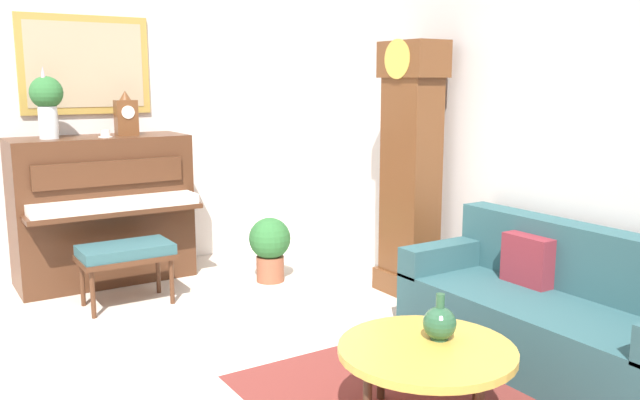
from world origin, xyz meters
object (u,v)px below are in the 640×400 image
Objects in this scene: piano at (103,209)px; potted_plant at (270,245)px; piano_bench at (126,254)px; green_jug at (440,323)px; mantel_clock at (126,115)px; teacup at (105,134)px; flower_vase at (47,100)px; coffee_table at (427,352)px; couch at (555,316)px; grandfather_clock at (410,176)px.

piano reaches higher than potted_plant.
green_jug is at bearing 17.54° from piano_bench.
green_jug is at bearing 9.33° from mantel_clock.
piano is at bearing -90.69° from mantel_clock.
mantel_clock is 3.28× the size of teacup.
teacup is 1.65m from potted_plant.
mantel_clock is 1.58× the size of green_jug.
teacup is (0.11, 0.42, -0.29)m from flower_vase.
mantel_clock is at bearing 89.96° from flower_vase.
teacup is at bearing -168.85° from coffee_table.
coffee_table is at bearing -71.72° from green_jug.
couch is 4.12m from flower_vase.
green_jug is at bearing 13.27° from piano.
grandfather_clock reaches higher than flower_vase.
potted_plant is at bearing -165.19° from couch.
piano_bench is 6.03× the size of teacup.
mantel_clock is (0.00, 0.24, 0.79)m from piano.
flower_vase reaches higher than teacup.
piano is at bearing -164.98° from teacup.
potted_plant is at bearing 168.74° from coffee_table.
piano is 0.76× the size of couch.
piano_bench is 0.80× the size of coffee_table.
piano is at bearing -166.73° from green_jug.
green_jug is at bearing 19.43° from flower_vase.
couch is 1.18m from coffee_table.
mantel_clock is 0.65m from flower_vase.
couch is 3.74m from teacup.
grandfather_clock reaches higher than potted_plant.
grandfather_clock is 2.23m from coffee_table.
flower_vase is 1.04× the size of potted_plant.
green_jug is (0.11, -1.05, 0.20)m from couch.
mantel_clock is 3.51m from green_jug.
flower_vase is at bearing -116.52° from potted_plant.
flower_vase is (-0.74, -0.36, 1.16)m from piano_bench.
green_jug is at bearing -8.93° from potted_plant.
piano_bench is 1.23m from potted_plant.
mantel_clock is at bearing 116.37° from teacup.
piano is 0.78m from piano_bench.
flower_vase reaches higher than piano_bench.
piano is 0.83m from mantel_clock.
piano is 1.47m from potted_plant.
couch is 3.39× the size of potted_plant.
piano is 2.48× the size of flower_vase.
green_jug reaches higher than potted_plant.
mantel_clock is at bearing -170.67° from green_jug.
piano is 6.00× the size of green_jug.
couch is 1.07m from green_jug.
flower_vase is (-3.23, -2.23, 1.26)m from couch.
piano_bench is 1.29m from mantel_clock.
potted_plant reaches higher than coffee_table.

